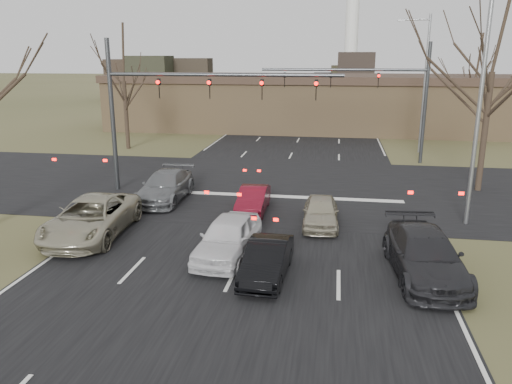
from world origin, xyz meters
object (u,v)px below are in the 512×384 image
(car_silver_suv, at_px, (91,218))
(car_grey_ahead, at_px, (165,186))
(streetlight_right_far, at_px, (423,77))
(mast_arm_far, at_px, (383,88))
(car_black_hatch, at_px, (267,260))
(building, at_px, (325,102))
(streetlight_right_near, at_px, (476,95))
(mast_arm_near, at_px, (171,97))
(car_red_ahead, at_px, (253,200))
(car_charcoal_sedan, at_px, (425,255))
(car_silver_ahead, at_px, (321,212))
(car_white_sedan, at_px, (228,237))

(car_silver_suv, relative_size, car_grey_ahead, 1.13)
(streetlight_right_far, bearing_deg, mast_arm_far, -128.11)
(car_black_hatch, bearing_deg, building, 91.15)
(streetlight_right_near, height_order, car_grey_ahead, streetlight_right_near)
(building, height_order, mast_arm_near, mast_arm_near)
(streetlight_right_near, bearing_deg, car_red_ahead, 178.57)
(streetlight_right_near, xyz_separation_m, car_charcoal_sedan, (-2.53, -5.87, -4.83))
(streetlight_right_far, xyz_separation_m, car_silver_suv, (-15.75, -21.04, -4.80))
(building, xyz_separation_m, streetlight_right_far, (7.32, -11.00, 2.92))
(streetlight_right_far, xyz_separation_m, car_silver_ahead, (-6.62, -18.26, -4.95))
(building, xyz_separation_m, car_white_sedan, (-2.50, -33.27, -1.91))
(mast_arm_near, relative_size, car_white_sedan, 2.75)
(building, xyz_separation_m, streetlight_right_near, (6.82, -28.00, 2.92))
(car_silver_ahead, bearing_deg, streetlight_right_far, 68.52)
(mast_arm_near, bearing_deg, streetlight_right_far, 43.89)
(mast_arm_near, height_order, car_red_ahead, mast_arm_near)
(building, height_order, car_white_sedan, building)
(mast_arm_near, height_order, mast_arm_far, same)
(mast_arm_far, bearing_deg, streetlight_right_far, 51.89)
(streetlight_right_near, xyz_separation_m, car_silver_ahead, (-6.12, -1.26, -4.95))
(mast_arm_far, xyz_separation_m, car_black_hatch, (-5.05, -19.76, -4.40))
(mast_arm_far, bearing_deg, car_black_hatch, -104.34)
(car_white_sedan, xyz_separation_m, car_red_ahead, (0.00, 5.50, -0.16))
(car_white_sedan, xyz_separation_m, car_grey_ahead, (-4.71, 6.73, -0.02))
(car_white_sedan, xyz_separation_m, car_charcoal_sedan, (6.79, -0.60, 0.01))
(streetlight_right_far, height_order, car_red_ahead, streetlight_right_far)
(mast_arm_far, bearing_deg, building, 105.58)
(mast_arm_far, relative_size, car_white_sedan, 2.52)
(mast_arm_near, height_order, car_silver_suv, mast_arm_near)
(streetlight_right_far, relative_size, car_silver_suv, 1.76)
(car_silver_suv, height_order, car_black_hatch, car_silver_suv)
(building, xyz_separation_m, car_black_hatch, (-0.87, -34.76, -2.05))
(car_silver_suv, xyz_separation_m, car_black_hatch, (7.56, -2.73, -0.17))
(car_grey_ahead, bearing_deg, streetlight_right_far, 46.24)
(mast_arm_far, xyz_separation_m, car_white_sedan, (-6.68, -18.27, -4.27))
(car_red_ahead, bearing_deg, mast_arm_far, 61.45)
(car_black_hatch, xyz_separation_m, car_grey_ahead, (-6.35, 8.23, 0.11))
(streetlight_right_near, distance_m, car_silver_ahead, 7.97)
(car_white_sedan, relative_size, car_red_ahead, 1.23)
(mast_arm_far, height_order, car_grey_ahead, mast_arm_far)
(car_black_hatch, height_order, car_silver_ahead, car_silver_ahead)
(car_white_sedan, bearing_deg, car_grey_ahead, 129.93)
(mast_arm_near, relative_size, streetlight_right_far, 1.21)
(streetlight_right_near, distance_m, car_charcoal_sedan, 8.01)
(car_charcoal_sedan, height_order, car_red_ahead, car_charcoal_sedan)
(car_silver_suv, distance_m, car_silver_ahead, 9.55)
(car_white_sedan, height_order, car_charcoal_sedan, car_charcoal_sedan)
(streetlight_right_far, bearing_deg, building, 123.65)
(car_red_ahead, relative_size, car_silver_ahead, 0.96)
(car_white_sedan, height_order, car_black_hatch, car_white_sedan)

